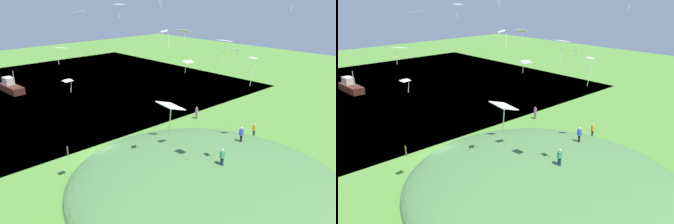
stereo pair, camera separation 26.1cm
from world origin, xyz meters
TOP-DOWN VIEW (x-y plane):
  - ground_plane at (0.00, 0.00)m, footprint 160.00×160.00m
  - lake_water at (-28.48, 0.00)m, footprint 51.72×80.00m
  - grass_hill at (11.89, 3.80)m, footprint 26.55×24.80m
  - boat_on_lake at (-32.26, 2.67)m, footprint 6.67×2.21m
  - person_near_shore at (12.93, 4.34)m, footprint 0.58×0.58m
  - person_walking_path at (-0.71, 16.16)m, footprint 0.43×0.43m
  - person_watching_kites at (8.92, 15.50)m, footprint 0.56×0.56m
  - person_with_child at (10.64, 10.39)m, footprint 0.53×0.53m
  - kite_0 at (5.34, -5.39)m, footprint 0.68×0.84m
  - kite_1 at (15.26, 4.21)m, footprint 0.75×0.62m
  - kite_3 at (-1.37, -0.24)m, footprint 1.28×1.34m
  - kite_4 at (13.64, 2.84)m, footprint 1.06×0.77m
  - kite_5 at (8.68, 11.50)m, footprint 0.71×0.56m
  - kite_6 at (1.79, 2.23)m, footprint 0.90×1.09m
  - kite_7 at (-1.20, -2.48)m, footprint 1.41×1.25m
  - kite_8 at (20.81, -9.36)m, footprint 1.08×0.83m
  - kite_9 at (7.57, 4.92)m, footprint 1.17×0.94m
  - kite_10 at (9.21, 3.81)m, footprint 0.75×0.94m
  - kite_14 at (9.47, 0.85)m, footprint 0.95×0.91m
  - mooring_post at (-2.44, -2.31)m, footprint 0.14×0.14m

SIDE VIEW (x-z plane):
  - lake_water at x=-28.48m, z-range -0.40..0.00m
  - ground_plane at x=0.00m, z-range 0.00..0.00m
  - grass_hill at x=11.89m, z-range -2.44..2.44m
  - mooring_post at x=-2.44m, z-range 0.00..1.12m
  - boat_on_lake at x=-32.26m, z-range -1.14..2.82m
  - person_walking_path at x=-0.71m, z-range 0.23..2.00m
  - person_watching_kites at x=8.92m, z-range 0.80..2.43m
  - person_with_child at x=10.64m, z-range 2.25..3.85m
  - person_near_shore at x=12.93m, z-range 2.62..4.19m
  - kite_0 at x=5.34m, z-range 9.68..10.74m
  - kite_5 at x=8.68m, z-range 9.79..11.96m
  - kite_10 at x=9.21m, z-range 10.44..11.53m
  - kite_7 at x=-1.20m, z-range 10.86..12.45m
  - kite_1 at x=15.26m, z-range 10.80..12.91m
  - kite_8 at x=20.81m, z-range 12.18..13.46m
  - kite_4 at x=13.64m, z-range 12.48..14.04m
  - kite_9 at x=7.57m, z-range 12.78..13.98m
  - kite_14 at x=9.47m, z-range 13.08..14.40m
  - kite_3 at x=-1.37m, z-range 14.03..15.61m
  - kite_6 at x=1.79m, z-range 14.89..16.11m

